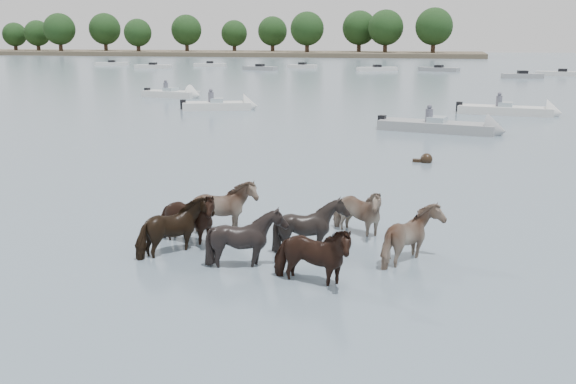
# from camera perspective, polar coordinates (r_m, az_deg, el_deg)

# --- Properties ---
(ground) EXTENTS (400.00, 400.00, 0.00)m
(ground) POSITION_cam_1_polar(r_m,az_deg,el_deg) (12.86, -0.80, -6.95)
(ground) COLOR #4A5D6B
(ground) RESTS_ON ground
(shoreline) EXTENTS (160.00, 30.00, 1.00)m
(shoreline) POSITION_cam_1_polar(r_m,az_deg,el_deg) (177.45, -10.36, 11.98)
(shoreline) COLOR #4C4233
(shoreline) RESTS_ON ground
(pony_herd) EXTENTS (6.53, 4.58, 1.46)m
(pony_herd) POSITION_cam_1_polar(r_m,az_deg,el_deg) (13.78, -1.39, -3.41)
(pony_herd) COLOR black
(pony_herd) RESTS_ON ground
(swimming_pony) EXTENTS (0.72, 0.44, 0.44)m
(swimming_pony) POSITION_cam_1_polar(r_m,az_deg,el_deg) (24.36, 12.01, 2.81)
(swimming_pony) COLOR black
(swimming_pony) RESTS_ON ground
(motorboat_a) EXTENTS (5.00, 3.08, 1.92)m
(motorboat_a) POSITION_cam_1_polar(r_m,az_deg,el_deg) (41.81, -5.28, 7.58)
(motorboat_a) COLOR silver
(motorboat_a) RESTS_ON ground
(motorboat_b) EXTENTS (6.31, 2.83, 1.92)m
(motorboat_b) POSITION_cam_1_polar(r_m,az_deg,el_deg) (32.40, 14.39, 5.50)
(motorboat_b) COLOR gray
(motorboat_b) RESTS_ON ground
(motorboat_c) EXTENTS (6.12, 2.41, 1.92)m
(motorboat_c) POSITION_cam_1_polar(r_m,az_deg,el_deg) (41.03, 19.74, 6.73)
(motorboat_c) COLOR silver
(motorboat_c) RESTS_ON ground
(motorboat_f) EXTENTS (4.97, 2.22, 1.92)m
(motorboat_f) POSITION_cam_1_polar(r_m,az_deg,el_deg) (50.81, -9.60, 8.49)
(motorboat_f) COLOR silver
(motorboat_f) RESTS_ON ground
(distant_flotilla) EXTENTS (104.19, 26.40, 0.93)m
(distant_flotilla) POSITION_cam_1_polar(r_m,az_deg,el_deg) (89.75, 11.91, 10.50)
(distant_flotilla) COLOR silver
(distant_flotilla) RESTS_ON ground
(treeline) EXTENTS (148.30, 23.29, 12.26)m
(treeline) POSITION_cam_1_polar(r_m,az_deg,el_deg) (176.80, -10.91, 13.93)
(treeline) COLOR #382619
(treeline) RESTS_ON ground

